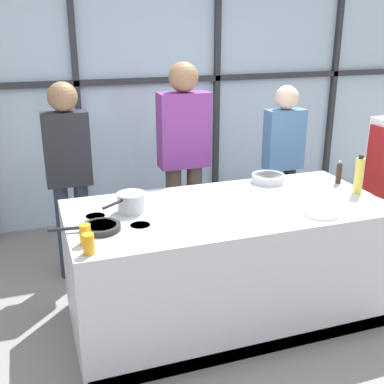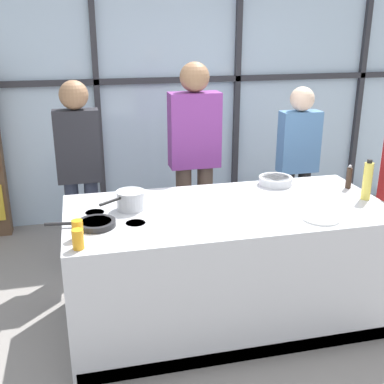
# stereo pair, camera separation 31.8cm
# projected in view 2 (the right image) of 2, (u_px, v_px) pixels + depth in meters

# --- Properties ---
(ground_plane) EXTENTS (18.00, 18.00, 0.00)m
(ground_plane) POSITION_uv_depth(u_px,v_px,m) (225.00, 316.00, 3.67)
(ground_plane) COLOR gray
(back_window_wall) EXTENTS (6.40, 0.10, 2.80)m
(back_window_wall) POSITION_uv_depth(u_px,v_px,m) (169.00, 92.00, 5.23)
(back_window_wall) COLOR silver
(back_window_wall) RESTS_ON ground_plane
(demo_island) EXTENTS (2.27, 1.05, 0.89)m
(demo_island) POSITION_uv_depth(u_px,v_px,m) (227.00, 264.00, 3.52)
(demo_island) COLOR silver
(demo_island) RESTS_ON ground_plane
(spectator_far_left) EXTENTS (0.37, 0.24, 1.69)m
(spectator_far_left) POSITION_uv_depth(u_px,v_px,m) (79.00, 164.00, 4.05)
(spectator_far_left) COLOR #232838
(spectator_far_left) RESTS_ON ground_plane
(spectator_center_left) EXTENTS (0.44, 0.25, 1.81)m
(spectator_center_left) POSITION_uv_depth(u_px,v_px,m) (194.00, 151.00, 4.25)
(spectator_center_left) COLOR #47382D
(spectator_center_left) RESTS_ON ground_plane
(spectator_center_right) EXTENTS (0.37, 0.22, 1.58)m
(spectator_center_right) POSITION_uv_depth(u_px,v_px,m) (298.00, 158.00, 4.51)
(spectator_center_right) COLOR black
(spectator_center_right) RESTS_ON ground_plane
(frying_pan) EXTENTS (0.44, 0.25, 0.04)m
(frying_pan) POSITION_uv_depth(u_px,v_px,m) (95.00, 223.00, 3.06)
(frying_pan) COLOR #232326
(frying_pan) RESTS_ON demo_island
(saucepan) EXTENTS (0.32, 0.27, 0.13)m
(saucepan) POSITION_uv_depth(u_px,v_px,m) (130.00, 200.00, 3.32)
(saucepan) COLOR silver
(saucepan) RESTS_ON demo_island
(white_plate) EXTENTS (0.25, 0.25, 0.01)m
(white_plate) POSITION_uv_depth(u_px,v_px,m) (321.00, 218.00, 3.17)
(white_plate) COLOR white
(white_plate) RESTS_ON demo_island
(mixing_bowl) EXTENTS (0.27, 0.27, 0.06)m
(mixing_bowl) POSITION_uv_depth(u_px,v_px,m) (276.00, 180.00, 3.85)
(mixing_bowl) COLOR silver
(mixing_bowl) RESTS_ON demo_island
(oil_bottle) EXTENTS (0.07, 0.07, 0.30)m
(oil_bottle) POSITION_uv_depth(u_px,v_px,m) (367.00, 181.00, 3.49)
(oil_bottle) COLOR #E0CC4C
(oil_bottle) RESTS_ON demo_island
(pepper_grinder) EXTENTS (0.04, 0.04, 0.19)m
(pepper_grinder) POSITION_uv_depth(u_px,v_px,m) (349.00, 177.00, 3.75)
(pepper_grinder) COLOR #332319
(pepper_grinder) RESTS_ON demo_island
(juice_glass_near) EXTENTS (0.07, 0.07, 0.12)m
(juice_glass_near) POSITION_uv_depth(u_px,v_px,m) (78.00, 239.00, 2.74)
(juice_glass_near) COLOR orange
(juice_glass_near) RESTS_ON demo_island
(juice_glass_far) EXTENTS (0.07, 0.07, 0.12)m
(juice_glass_far) POSITION_uv_depth(u_px,v_px,m) (78.00, 230.00, 2.87)
(juice_glass_far) COLOR orange
(juice_glass_far) RESTS_ON demo_island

